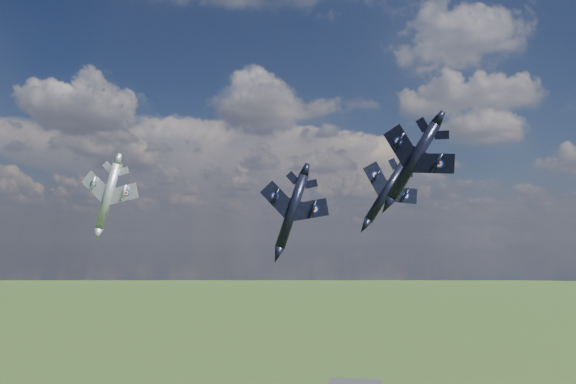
% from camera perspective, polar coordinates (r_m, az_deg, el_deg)
% --- Properties ---
extents(jet_lead_navy, '(12.88, 16.28, 6.41)m').
position_cam_1_polar(jet_lead_navy, '(80.97, 0.40, -1.95)').
color(jet_lead_navy, black).
extents(jet_right_navy, '(12.47, 15.14, 7.35)m').
position_cam_1_polar(jet_right_navy, '(64.39, 12.62, 3.07)').
color(jet_right_navy, black).
extents(jet_high_navy, '(15.08, 18.07, 8.77)m').
position_cam_1_polar(jet_high_navy, '(94.78, 9.93, -0.00)').
color(jet_high_navy, black).
extents(jet_left_silver, '(11.86, 15.87, 6.13)m').
position_cam_1_polar(jet_left_silver, '(101.13, -17.82, -0.39)').
color(jet_left_silver, gray).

